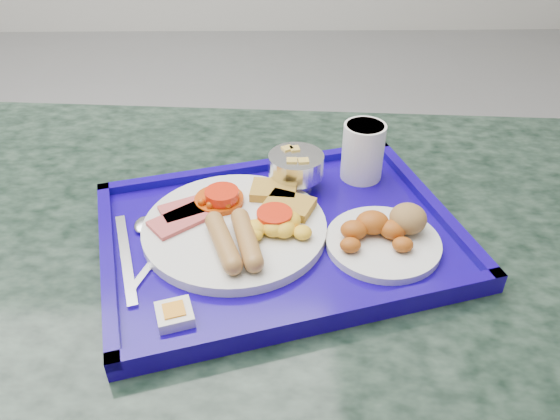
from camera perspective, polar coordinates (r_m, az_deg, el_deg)
name	(u,v)px	position (r m, az deg, el deg)	size (l,w,h in m)	color
floor	(25,340)	(1.94, -25.07, -12.23)	(6.00, 6.00, 0.00)	gray
table	(270,342)	(0.95, -1.04, -13.62)	(1.40, 1.00, 0.84)	slate
tray	(280,236)	(0.80, 0.00, -2.70)	(0.58, 0.49, 0.03)	#130283
main_plate	(240,224)	(0.79, -4.23, -1.48)	(0.27, 0.27, 0.04)	silver
bread_plate	(386,234)	(0.78, 10.98, -2.49)	(0.16, 0.16, 0.05)	silver
fruit_bowl	(296,166)	(0.87, 1.68, 4.62)	(0.09, 0.09, 0.06)	silver
juice_cup	(363,150)	(0.90, 8.67, 6.25)	(0.07, 0.07, 0.10)	white
spoon	(146,234)	(0.81, -13.82, -2.49)	(0.07, 0.17, 0.01)	silver
knife	(126,257)	(0.78, -15.81, -4.80)	(0.01, 0.19, 0.00)	silver
jam_packet	(175,314)	(0.68, -10.96, -10.66)	(0.05, 0.05, 0.02)	white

